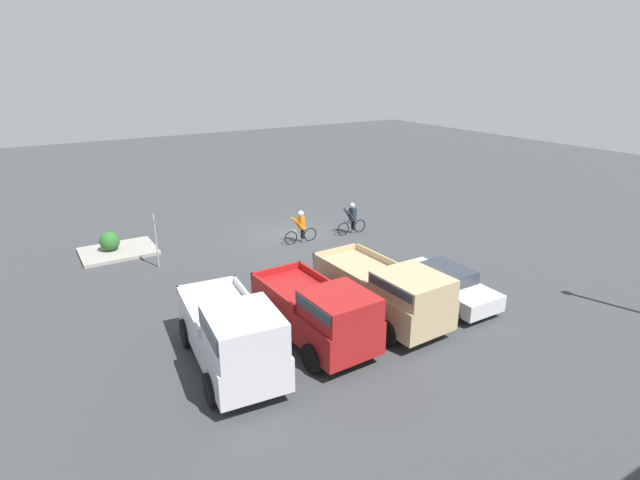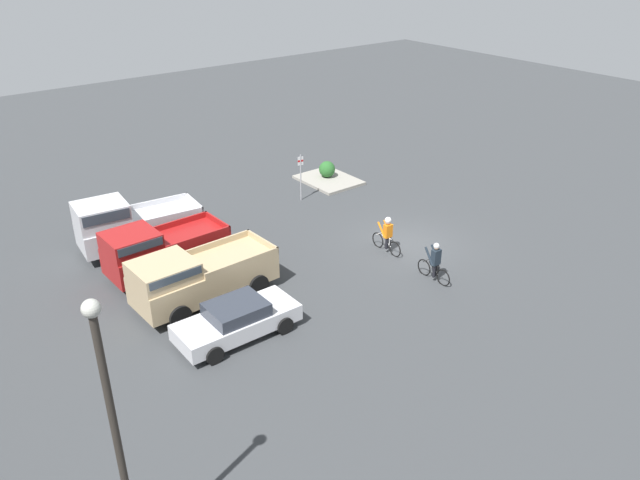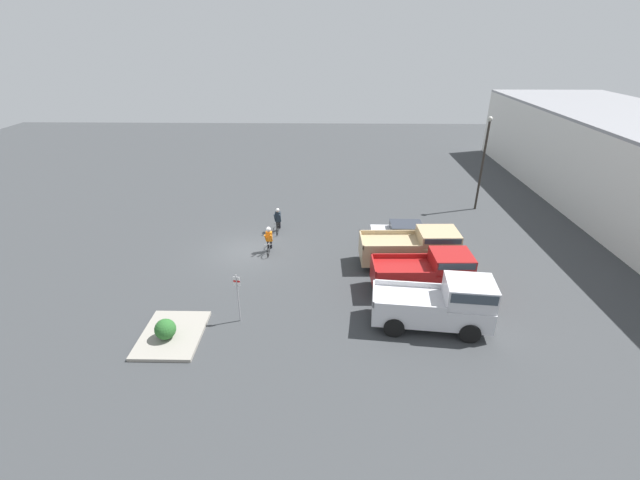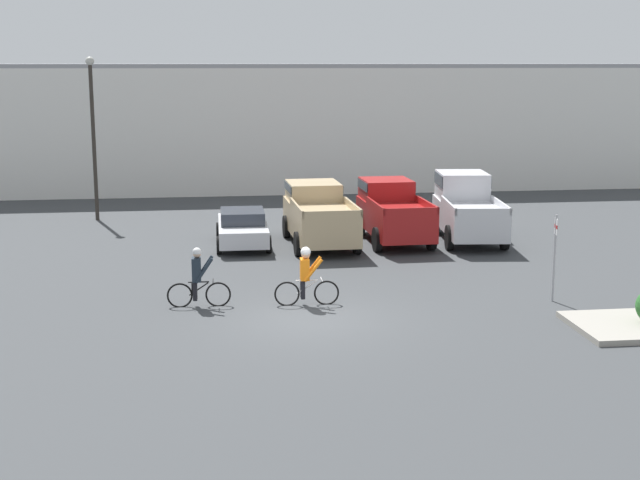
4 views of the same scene
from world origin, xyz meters
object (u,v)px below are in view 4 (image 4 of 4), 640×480
(cyclist_1, at_px, (198,277))
(sedan_0, at_px, (242,228))
(pickup_truck_0, at_px, (318,214))
(pickup_truck_1, at_px, (392,211))
(pickup_truck_2, at_px, (467,206))
(fire_lane_sign, at_px, (555,250))
(lamppost, at_px, (93,126))
(cyclist_0, at_px, (306,275))

(cyclist_1, bearing_deg, sedan_0, 79.16)
(pickup_truck_0, height_order, pickup_truck_1, pickup_truck_1)
(sedan_0, distance_m, pickup_truck_2, 8.47)
(cyclist_1, distance_m, fire_lane_sign, 9.86)
(cyclist_1, xyz_separation_m, fire_lane_sign, (9.82, -0.70, 0.65))
(pickup_truck_2, height_order, cyclist_1, pickup_truck_2)
(lamppost, bearing_deg, cyclist_0, -63.52)
(cyclist_1, bearing_deg, pickup_truck_2, 39.97)
(sedan_0, distance_m, cyclist_0, 8.48)
(pickup_truck_0, bearing_deg, cyclist_1, -118.04)
(cyclist_1, distance_m, lamppost, 15.32)
(cyclist_1, bearing_deg, fire_lane_sign, -4.10)
(sedan_0, xyz_separation_m, pickup_truck_2, (8.45, 0.23, 0.57))
(pickup_truck_2, bearing_deg, fire_lane_sign, -91.25)
(cyclist_0, relative_size, cyclist_1, 1.03)
(fire_lane_sign, bearing_deg, cyclist_1, 175.90)
(cyclist_0, height_order, cyclist_1, cyclist_1)
(pickup_truck_0, xyz_separation_m, cyclist_0, (-1.42, -8.38, -0.26))
(pickup_truck_0, bearing_deg, fire_lane_sign, -58.39)
(sedan_0, bearing_deg, pickup_truck_0, 0.29)
(cyclist_0, distance_m, lamppost, 16.57)
(lamppost, bearing_deg, fire_lane_sign, -46.81)
(sedan_0, xyz_separation_m, pickup_truck_1, (5.59, 0.18, 0.47))
(sedan_0, bearing_deg, pickup_truck_2, 1.58)
(pickup_truck_1, bearing_deg, cyclist_0, -116.24)
(sedan_0, relative_size, fire_lane_sign, 1.76)
(pickup_truck_0, xyz_separation_m, lamppost, (-8.67, 6.18, 2.87))
(pickup_truck_0, xyz_separation_m, pickup_truck_2, (5.66, 0.22, 0.12))
(cyclist_1, relative_size, fire_lane_sign, 0.71)
(pickup_truck_1, height_order, cyclist_0, pickup_truck_1)
(pickup_truck_0, bearing_deg, lamppost, 144.52)
(pickup_truck_2, distance_m, cyclist_1, 13.07)
(pickup_truck_1, distance_m, cyclist_1, 10.99)
(fire_lane_sign, bearing_deg, pickup_truck_2, 88.75)
(pickup_truck_1, relative_size, cyclist_1, 2.81)
(pickup_truck_0, height_order, pickup_truck_2, pickup_truck_2)
(pickup_truck_2, relative_size, lamppost, 0.79)
(cyclist_1, bearing_deg, lamppost, 106.74)
(cyclist_0, xyz_separation_m, fire_lane_sign, (6.88, -0.49, 0.62))
(pickup_truck_2, height_order, lamppost, lamppost)
(cyclist_1, bearing_deg, pickup_truck_1, 49.38)
(pickup_truck_1, bearing_deg, cyclist_1, -130.62)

